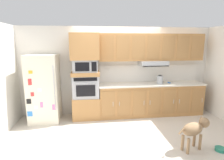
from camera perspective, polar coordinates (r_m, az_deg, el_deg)
ground_plane at (r=4.71m, az=3.60°, el=-14.37°), size 9.60×9.60×0.00m
back_kitchen_wall at (r=5.39m, az=1.58°, el=2.93°), size 6.20×0.12×2.50m
refrigerator at (r=5.12m, az=-20.41°, el=-2.48°), size 0.76×0.73×1.76m
oven_base_cabinet at (r=5.21m, az=-7.95°, el=-8.26°), size 0.74×0.62×0.60m
built_in_oven at (r=5.04m, az=-8.14°, el=-1.83°), size 0.70×0.62×0.60m
appliance_mid_shelf at (r=4.98m, az=-8.26°, el=2.10°), size 0.74×0.62×0.10m
microwave at (r=4.94m, az=-8.33°, el=4.49°), size 0.64×0.54×0.32m
appliance_upper_cabinet at (r=4.91m, az=-8.50°, el=10.29°), size 0.74×0.62×0.68m
lower_cabinet_run at (r=5.45m, az=11.96°, el=-5.96°), size 2.96×0.63×0.88m
countertop_slab at (r=5.34m, az=12.15°, el=-1.24°), size 3.00×0.64×0.04m
backsplash_panel at (r=5.55m, az=11.29°, el=2.13°), size 3.00×0.02×0.50m
upper_cabinet_with_hood at (r=5.33m, az=12.20°, el=9.62°), size 2.96×0.48×0.88m
screwdriver at (r=5.50m, az=17.45°, el=-0.77°), size 0.15×0.14×0.03m
electric_kettle at (r=5.34m, az=14.67°, el=0.13°), size 0.17×0.17×0.24m
dog at (r=3.99m, az=24.43°, el=-13.67°), size 0.81×0.40×0.62m
dog_food_bowl at (r=4.33m, az=30.68°, el=-18.04°), size 0.20×0.20×0.06m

